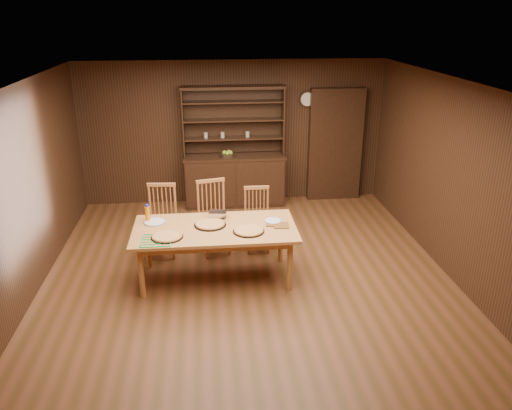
{
  "coord_description": "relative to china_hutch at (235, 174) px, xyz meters",
  "views": [
    {
      "loc": [
        -0.51,
        -5.98,
        3.43
      ],
      "look_at": [
        0.15,
        0.4,
        0.89
      ],
      "focal_mm": 35.0,
      "sensor_mm": 36.0,
      "label": 1
    }
  ],
  "objects": [
    {
      "name": "pizza_left",
      "position": [
        -1.03,
        -2.98,
        0.17
      ],
      "size": [
        0.4,
        0.4,
        0.04
      ],
      "color": "black",
      "rests_on": "dining_table"
    },
    {
      "name": "room_shell",
      "position": [
        0.0,
        -2.75,
        0.98
      ],
      "size": [
        6.0,
        6.0,
        6.0
      ],
      "color": "silver",
      "rests_on": "floor"
    },
    {
      "name": "pot_holder_b",
      "position": [
        0.36,
        -2.72,
        0.16
      ],
      "size": [
        0.23,
        0.23,
        0.01
      ],
      "primitive_type": "cube",
      "rotation": [
        0.0,
        0.0,
        -0.25
      ],
      "color": "#A81613",
      "rests_on": "dining_table"
    },
    {
      "name": "chair_center",
      "position": [
        -0.44,
        -1.88,
        -0.01
      ],
      "size": [
        0.54,
        0.52,
        1.1
      ],
      "rotation": [
        0.0,
        0.0,
        0.24
      ],
      "color": "#B4703D",
      "rests_on": "floor"
    },
    {
      "name": "plate_left",
      "position": [
        -1.23,
        -2.49,
        0.16
      ],
      "size": [
        0.29,
        0.29,
        0.02
      ],
      "color": "silver",
      "rests_on": "dining_table"
    },
    {
      "name": "pizza_right",
      "position": [
        0.0,
        -2.91,
        0.17
      ],
      "size": [
        0.41,
        0.41,
        0.04
      ],
      "color": "black",
      "rests_on": "dining_table"
    },
    {
      "name": "pot_holder_a",
      "position": [
        0.45,
        -2.78,
        0.16
      ],
      "size": [
        0.21,
        0.21,
        0.01
      ],
      "primitive_type": "cube",
      "rotation": [
        0.0,
        0.0,
        -0.09
      ],
      "color": "#A81613",
      "rests_on": "dining_table"
    },
    {
      "name": "china_hutch",
      "position": [
        0.0,
        0.0,
        0.0
      ],
      "size": [
        1.84,
        0.52,
        2.17
      ],
      "color": "#321C10",
      "rests_on": "floor"
    },
    {
      "name": "dining_table",
      "position": [
        -0.43,
        -2.74,
        0.09
      ],
      "size": [
        2.14,
        1.07,
        0.75
      ],
      "color": "#C38343",
      "rests_on": "floor"
    },
    {
      "name": "fruit_bowl",
      "position": [
        -0.13,
        -0.07,
        0.39
      ],
      "size": [
        0.25,
        0.25,
        0.12
      ],
      "color": "black",
      "rests_on": "china_hutch"
    },
    {
      "name": "cooling_rack",
      "position": [
        -1.16,
        -3.06,
        0.16
      ],
      "size": [
        0.48,
        0.48,
        0.02
      ],
      "primitive_type": null,
      "rotation": [
        0.0,
        0.0,
        -0.43
      ],
      "color": "#0DA952",
      "rests_on": "dining_table"
    },
    {
      "name": "foil_dish",
      "position": [
        -0.38,
        -2.41,
        0.2
      ],
      "size": [
        0.25,
        0.2,
        0.09
      ],
      "primitive_type": "cube",
      "rotation": [
        0.0,
        0.0,
        -0.14
      ],
      "color": "silver",
      "rests_on": "dining_table"
    },
    {
      "name": "juice_bottle",
      "position": [
        -1.32,
        -2.43,
        0.27
      ],
      "size": [
        0.06,
        0.06,
        0.24
      ],
      "color": "orange",
      "rests_on": "dining_table"
    },
    {
      "name": "floor",
      "position": [
        0.0,
        -2.75,
        -0.6
      ],
      "size": [
        6.0,
        6.0,
        0.0
      ],
      "primitive_type": "plane",
      "color": "brown",
      "rests_on": "ground"
    },
    {
      "name": "chair_left",
      "position": [
        -1.18,
        -1.87,
        -0.03
      ],
      "size": [
        0.47,
        0.45,
        1.06
      ],
      "rotation": [
        0.0,
        0.0,
        -0.08
      ],
      "color": "#B4703D",
      "rests_on": "floor"
    },
    {
      "name": "chair_right",
      "position": [
        0.22,
        -1.87,
        -0.08
      ],
      "size": [
        0.4,
        0.38,
        0.97
      ],
      "rotation": [
        0.0,
        0.0,
        -0.01
      ],
      "color": "#B4703D",
      "rests_on": "floor"
    },
    {
      "name": "pizza_center",
      "position": [
        -0.49,
        -2.66,
        0.17
      ],
      "size": [
        0.43,
        0.43,
        0.04
      ],
      "color": "black",
      "rests_on": "dining_table"
    },
    {
      "name": "plate_right",
      "position": [
        0.36,
        -2.61,
        0.16
      ],
      "size": [
        0.24,
        0.24,
        0.02
      ],
      "color": "silver",
      "rests_on": "dining_table"
    },
    {
      "name": "wall_clock",
      "position": [
        1.35,
        0.2,
        1.3
      ],
      "size": [
        0.3,
        0.05,
        0.3
      ],
      "color": "#321C10",
      "rests_on": "room_shell"
    },
    {
      "name": "doorway",
      "position": [
        1.9,
        0.15,
        0.45
      ],
      "size": [
        1.0,
        0.18,
        2.1
      ],
      "primitive_type": "cube",
      "color": "#321C10",
      "rests_on": "floor"
    }
  ]
}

